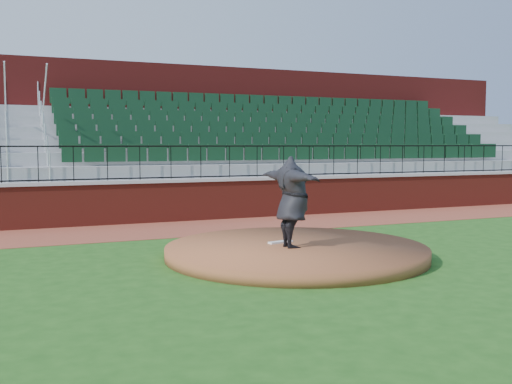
# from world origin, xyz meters

# --- Properties ---
(ground) EXTENTS (90.00, 90.00, 0.00)m
(ground) POSITION_xyz_m (0.00, 0.00, 0.00)
(ground) COLOR #1F4F16
(ground) RESTS_ON ground
(warning_track) EXTENTS (34.00, 3.20, 0.01)m
(warning_track) POSITION_xyz_m (0.00, 5.40, 0.01)
(warning_track) COLOR brown
(warning_track) RESTS_ON ground
(field_wall) EXTENTS (34.00, 0.35, 1.20)m
(field_wall) POSITION_xyz_m (0.00, 7.00, 0.60)
(field_wall) COLOR maroon
(field_wall) RESTS_ON ground
(wall_cap) EXTENTS (34.00, 0.45, 0.10)m
(wall_cap) POSITION_xyz_m (0.00, 7.00, 1.25)
(wall_cap) COLOR #B7B7B7
(wall_cap) RESTS_ON field_wall
(wall_railing) EXTENTS (34.00, 0.05, 1.00)m
(wall_railing) POSITION_xyz_m (0.00, 7.00, 1.80)
(wall_railing) COLOR black
(wall_railing) RESTS_ON wall_cap
(seating_stands) EXTENTS (34.00, 5.10, 4.60)m
(seating_stands) POSITION_xyz_m (0.00, 9.72, 2.30)
(seating_stands) COLOR gray
(seating_stands) RESTS_ON ground
(concourse_wall) EXTENTS (34.00, 0.50, 5.50)m
(concourse_wall) POSITION_xyz_m (0.00, 12.52, 2.75)
(concourse_wall) COLOR maroon
(concourse_wall) RESTS_ON ground
(pitchers_mound) EXTENTS (5.45, 5.45, 0.25)m
(pitchers_mound) POSITION_xyz_m (0.43, 0.39, 0.12)
(pitchers_mound) COLOR brown
(pitchers_mound) RESTS_ON ground
(pitching_rubber) EXTENTS (0.59, 0.25, 0.04)m
(pitching_rubber) POSITION_xyz_m (0.27, 0.80, 0.27)
(pitching_rubber) COLOR white
(pitching_rubber) RESTS_ON pitchers_mound
(pitcher) EXTENTS (0.68, 2.31, 1.87)m
(pitcher) POSITION_xyz_m (0.24, 0.19, 1.18)
(pitcher) COLOR black
(pitcher) RESTS_ON pitchers_mound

